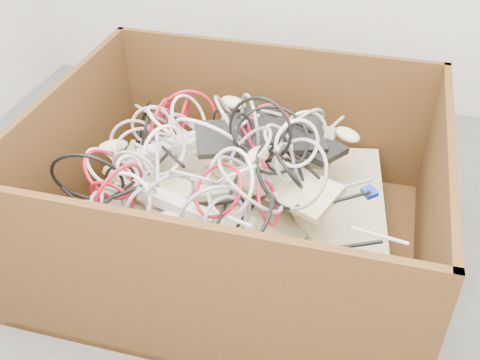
% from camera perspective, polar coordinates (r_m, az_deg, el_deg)
% --- Properties ---
extents(ground, '(3.00, 3.00, 0.00)m').
position_cam_1_polar(ground, '(1.93, 0.62, -12.73)').
color(ground, '#49494B').
rests_on(ground, ground).
extents(cardboard_box, '(1.30, 1.08, 0.60)m').
position_cam_1_polar(cardboard_box, '(2.04, -0.66, -3.80)').
color(cardboard_box, '#351F0D').
rests_on(cardboard_box, ground).
extents(keyboard_pile, '(0.98, 0.94, 0.35)m').
position_cam_1_polar(keyboard_pile, '(1.98, 0.48, -0.49)').
color(keyboard_pile, beige).
rests_on(keyboard_pile, cardboard_box).
extents(mice_scatter, '(0.93, 0.71, 0.20)m').
position_cam_1_polar(mice_scatter, '(1.94, -0.97, 1.71)').
color(mice_scatter, beige).
rests_on(mice_scatter, keyboard_pile).
extents(power_strip_left, '(0.28, 0.16, 0.12)m').
position_cam_1_polar(power_strip_left, '(2.03, -6.33, 3.51)').
color(power_strip_left, silver).
rests_on(power_strip_left, keyboard_pile).
extents(power_strip_right, '(0.26, 0.09, 0.08)m').
position_cam_1_polar(power_strip_right, '(1.80, -6.31, -2.51)').
color(power_strip_right, silver).
rests_on(power_strip_right, keyboard_pile).
extents(vga_plug, '(0.06, 0.06, 0.03)m').
position_cam_1_polar(vga_plug, '(1.87, 12.77, -1.16)').
color(vga_plug, '#0B2EB2').
rests_on(vga_plug, keyboard_pile).
extents(cable_tangle, '(1.18, 0.88, 0.44)m').
position_cam_1_polar(cable_tangle, '(1.89, -3.30, 2.41)').
color(cable_tangle, gray).
rests_on(cable_tangle, keyboard_pile).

